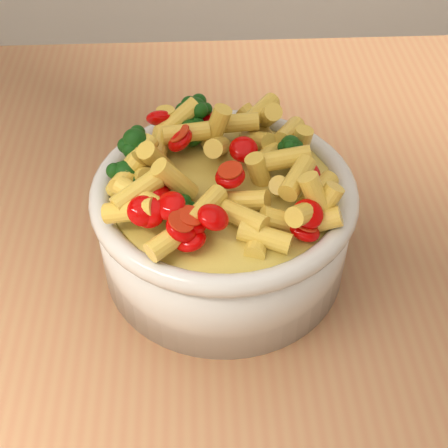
{
  "coord_description": "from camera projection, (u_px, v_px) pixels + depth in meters",
  "views": [
    {
      "loc": [
        0.07,
        -0.41,
        1.33
      ],
      "look_at": [
        0.09,
        -0.02,
        0.95
      ],
      "focal_mm": 50.0,
      "sensor_mm": 36.0,
      "label": 1
    }
  ],
  "objects": [
    {
      "name": "serving_bowl",
      "position": [
        224.0,
        223.0,
        0.55
      ],
      "size": [
        0.23,
        0.23,
        0.1
      ],
      "color": "silver",
      "rests_on": "table"
    },
    {
      "name": "table",
      "position": [
        141.0,
        313.0,
        0.67
      ],
      "size": [
        1.2,
        0.8,
        0.9
      ],
      "color": "#A06E44",
      "rests_on": "ground"
    },
    {
      "name": "pasta_salad",
      "position": [
        224.0,
        170.0,
        0.51
      ],
      "size": [
        0.18,
        0.18,
        0.04
      ],
      "color": "#FFC850",
      "rests_on": "serving_bowl"
    }
  ]
}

